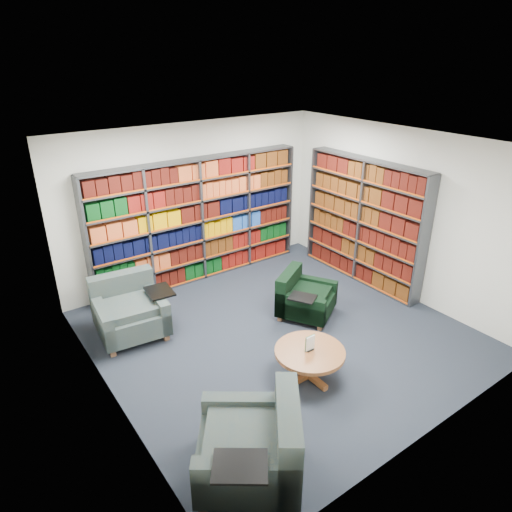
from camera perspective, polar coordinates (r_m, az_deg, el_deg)
room_shell at (r=6.29m, az=3.18°, el=1.06°), size 5.02×5.02×2.82m
bookshelf_back at (r=8.22m, az=-7.09°, el=4.40°), size 4.00×0.28×2.20m
bookshelf_right at (r=8.33m, az=13.27°, el=4.18°), size 0.28×2.50×2.20m
chair_teal_left at (r=7.07m, az=-15.60°, el=-6.65°), size 1.16×1.03×0.86m
chair_green_right at (r=7.30m, az=5.78°, el=-5.26°), size 1.08×1.08×0.72m
chair_teal_front at (r=4.80m, az=0.23°, el=-22.89°), size 1.36×1.36×0.89m
coffee_table at (r=5.97m, az=6.71°, el=-12.30°), size 0.90×0.90×0.63m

